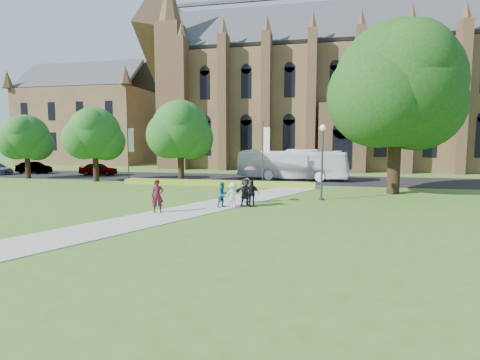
% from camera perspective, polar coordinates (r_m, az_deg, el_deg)
% --- Properties ---
extents(ground, '(160.00, 160.00, 0.00)m').
position_cam_1_polar(ground, '(21.76, -7.97, -5.03)').
color(ground, '#406E21').
rests_on(ground, ground).
extents(road, '(160.00, 10.00, 0.02)m').
position_cam_1_polar(road, '(40.92, 1.73, 0.23)').
color(road, black).
rests_on(road, ground).
extents(footpath, '(15.58, 28.54, 0.04)m').
position_cam_1_polar(footpath, '(22.68, -7.10, -4.52)').
color(footpath, '#B2B2A8').
rests_on(footpath, ground).
extents(flower_hedge, '(18.00, 1.40, 0.45)m').
position_cam_1_polar(flower_hedge, '(34.76, -3.57, -0.46)').
color(flower_hedge, gold).
rests_on(flower_hedge, ground).
extents(cathedral, '(52.60, 18.25, 28.00)m').
position_cam_1_polar(cathedral, '(60.46, 15.02, 14.24)').
color(cathedral, brown).
rests_on(cathedral, ground).
extents(building_west, '(22.00, 14.00, 18.30)m').
position_cam_1_polar(building_west, '(74.76, -21.76, 9.50)').
color(building_west, brown).
rests_on(building_west, ground).
extents(streetlamp, '(0.44, 0.44, 5.24)m').
position_cam_1_polar(streetlamp, '(26.54, 12.43, 4.04)').
color(streetlamp, '#38383D').
rests_on(streetlamp, ground).
extents(large_tree, '(9.60, 9.60, 13.20)m').
position_cam_1_polar(large_tree, '(31.80, 22.86, 13.18)').
color(large_tree, '#332114').
rests_on(large_tree, ground).
extents(street_tree_0, '(5.20, 5.20, 7.50)m').
position_cam_1_polar(street_tree_0, '(40.76, -21.29, 6.64)').
color(street_tree_0, '#332114').
rests_on(street_tree_0, ground).
extents(street_tree_1, '(5.60, 5.60, 8.05)m').
position_cam_1_polar(street_tree_1, '(37.06, -9.08, 7.62)').
color(street_tree_1, '#332114').
rests_on(street_tree_1, ground).
extents(street_tree_2, '(4.80, 4.80, 6.95)m').
position_cam_1_polar(street_tree_2, '(47.06, -29.82, 5.70)').
color(street_tree_2, '#332114').
rests_on(street_tree_2, ground).
extents(banner_pole_0, '(0.70, 0.10, 6.00)m').
position_cam_1_polar(banner_pole_0, '(35.63, 3.68, 4.80)').
color(banner_pole_0, '#38383D').
rests_on(banner_pole_0, ground).
extents(banner_pole_1, '(0.70, 0.10, 6.00)m').
position_cam_1_polar(banner_pole_1, '(40.18, -16.54, 4.70)').
color(banner_pole_1, '#38383D').
rests_on(banner_pole_1, ground).
extents(tour_coach, '(11.85, 4.10, 3.23)m').
position_cam_1_polar(tour_coach, '(39.99, 7.95, 2.37)').
color(tour_coach, white).
rests_on(tour_coach, road).
extents(car_0, '(4.57, 2.35, 1.49)m').
position_cam_1_polar(car_0, '(47.84, -20.77, 1.59)').
color(car_0, gray).
rests_on(car_0, road).
extents(car_1, '(4.52, 1.84, 1.46)m').
position_cam_1_polar(car_1, '(53.70, -28.91, 1.65)').
color(car_1, gray).
rests_on(car_1, road).
extents(pedestrian_0, '(0.82, 0.71, 1.91)m').
position_cam_1_polar(pedestrian_0, '(21.92, -12.47, -2.40)').
color(pedestrian_0, '#4D1120').
rests_on(pedestrian_0, footpath).
extents(pedestrian_1, '(0.94, 0.96, 1.56)m').
position_cam_1_polar(pedestrian_1, '(23.18, -2.65, -2.24)').
color(pedestrian_1, '#175D74').
rests_on(pedestrian_1, footpath).
extents(pedestrian_2, '(1.13, 0.89, 1.54)m').
position_cam_1_polar(pedestrian_2, '(23.05, -1.10, -2.31)').
color(pedestrian_2, silver).
rests_on(pedestrian_2, footpath).
extents(pedestrian_3, '(1.02, 0.60, 1.63)m').
position_cam_1_polar(pedestrian_3, '(23.49, 1.75, -2.04)').
color(pedestrian_3, black).
rests_on(pedestrian_3, footpath).
extents(pedestrian_4, '(0.94, 0.78, 1.64)m').
position_cam_1_polar(pedestrian_4, '(24.94, 1.06, -1.56)').
color(pedestrian_4, gray).
rests_on(pedestrian_4, footpath).
extents(pedestrian_5, '(1.60, 1.38, 1.75)m').
position_cam_1_polar(pedestrian_5, '(23.73, 0.79, -1.81)').
color(pedestrian_5, '#28262E').
rests_on(pedestrian_5, footpath).
extents(parasol, '(0.86, 0.86, 0.67)m').
position_cam_1_polar(parasol, '(24.88, 1.52, 1.09)').
color(parasol, '#E8A3A3').
rests_on(parasol, pedestrian_4).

